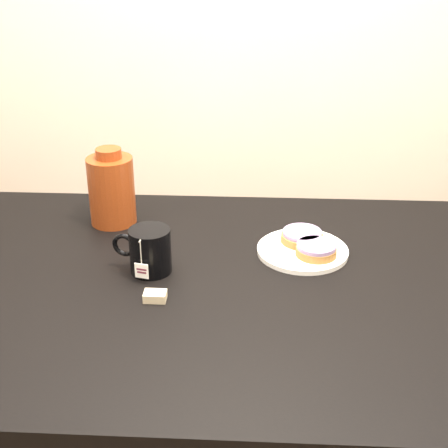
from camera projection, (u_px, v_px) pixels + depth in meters
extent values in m
cube|color=black|center=(243.00, 289.00, 1.32)|extent=(1.40, 0.90, 0.04)
cylinder|color=black|center=(31.00, 322.00, 1.86)|extent=(0.06, 0.06, 0.71)
cylinder|color=white|center=(302.00, 251.00, 1.42)|extent=(0.21, 0.21, 0.01)
torus|color=white|center=(303.00, 249.00, 1.42)|extent=(0.20, 0.20, 0.01)
cylinder|color=brown|center=(302.00, 238.00, 1.45)|extent=(0.11, 0.11, 0.02)
cylinder|color=#9278A1|center=(302.00, 233.00, 1.44)|extent=(0.11, 0.11, 0.01)
cylinder|color=brown|center=(316.00, 251.00, 1.39)|extent=(0.12, 0.12, 0.02)
cylinder|color=#9278A1|center=(316.00, 246.00, 1.38)|extent=(0.12, 0.12, 0.01)
cylinder|color=black|center=(150.00, 251.00, 1.33)|extent=(0.11, 0.11, 0.10)
cylinder|color=black|center=(149.00, 233.00, 1.31)|extent=(0.08, 0.08, 0.00)
torus|color=black|center=(124.00, 245.00, 1.34)|extent=(0.06, 0.02, 0.05)
cylinder|color=beige|center=(141.00, 252.00, 1.28)|extent=(0.00, 0.00, 0.05)
cube|color=white|center=(142.00, 271.00, 1.30)|extent=(0.03, 0.01, 0.03)
cube|color=#C6B793|center=(155.00, 296.00, 1.24)|extent=(0.05, 0.03, 0.02)
cylinder|color=#581D0B|center=(112.00, 191.00, 1.54)|extent=(0.11, 0.11, 0.17)
cylinder|color=#581D0B|center=(108.00, 153.00, 1.49)|extent=(0.06, 0.06, 0.02)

